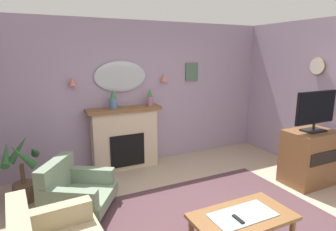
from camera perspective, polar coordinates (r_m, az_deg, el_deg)
name	(u,v)px	position (r m, az deg, el deg)	size (l,w,h in m)	color
wall_back	(139,94)	(5.46, -5.80, 4.38)	(6.39, 0.10, 2.71)	#9E8CA8
patterned_rug	(210,225)	(3.84, 8.42, -21.12)	(3.20, 2.40, 0.01)	#4C3338
fireplace	(125,139)	(5.30, -8.69, -4.66)	(1.36, 0.36, 1.16)	beige
mantel_vase_left	(113,100)	(5.05, -11.04, 3.03)	(0.14, 0.14, 0.35)	#4C7093
mantel_vase_right	(150,98)	(5.27, -3.67, 3.63)	(0.12, 0.12, 0.33)	#9E6084
wall_mirror	(121,76)	(5.22, -9.58, 7.81)	(0.96, 0.06, 0.56)	#B2BCC6
wall_sconce_left	(72,81)	(5.00, -18.82, 6.54)	(0.14, 0.14, 0.14)	#D17066
wall_sconce_right	(164,78)	(5.48, -0.78, 7.67)	(0.14, 0.14, 0.14)	#D17066
wall_clock	(317,66)	(5.60, 28.01, 8.79)	(0.04, 0.31, 0.31)	silver
framed_picture	(192,72)	(5.83, 4.82, 8.81)	(0.28, 0.03, 0.36)	#4C6B56
coffee_table	(242,220)	(3.30, 14.83, -19.74)	(1.10, 0.60, 0.45)	brown
tv_remote	(238,219)	(3.17, 14.02, -19.74)	(0.04, 0.16, 0.02)	black
armchair_by_coffee_table	(74,189)	(4.17, -18.51, -14.03)	(1.12, 1.11, 0.71)	gray
tv_cabinet	(309,157)	(5.22, 26.68, -7.57)	(0.80, 0.57, 0.90)	brown
tv_flatscreen	(316,110)	(5.01, 27.75, 0.97)	(0.84, 0.24, 0.65)	black
potted_plant_tall_palm	(23,173)	(4.65, -27.38, -10.39)	(0.50, 0.52, 0.96)	brown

